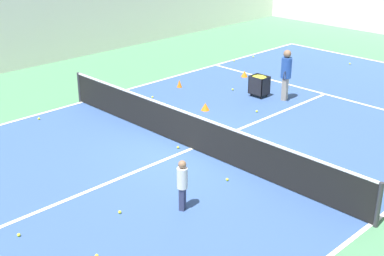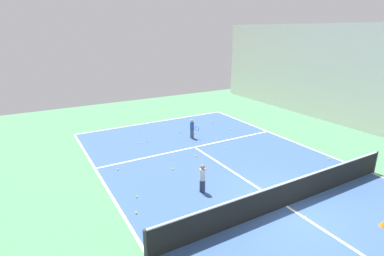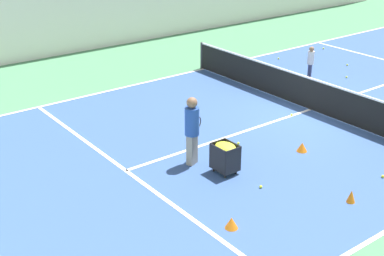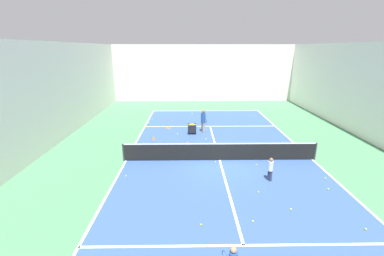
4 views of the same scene
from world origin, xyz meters
name	(u,v)px [view 2 (image 2 of 4)]	position (x,y,z in m)	size (l,w,h in m)	color
ground_plane	(286,206)	(0.00, 0.00, 0.00)	(37.11, 37.11, 0.00)	#477F56
court_playing_area	(286,206)	(0.00, 0.00, 0.00)	(10.27, 23.20, 0.00)	#335189
line_baseline_near	(155,122)	(0.00, -11.60, 0.01)	(10.27, 0.10, 0.00)	white
line_sideline_left	(372,173)	(-5.13, 0.00, 0.01)	(0.10, 23.20, 0.00)	white
line_service_near	(194,147)	(0.00, -6.38, 0.01)	(10.27, 0.10, 0.00)	white
line_centre_service	(286,206)	(0.00, 0.00, 0.01)	(0.10, 12.76, 0.00)	white
tennis_net	(288,193)	(0.00, 0.00, 0.51)	(10.57, 0.10, 0.99)	#2D2D33
player_near_baseline	(192,128)	(-0.59, -7.64, 0.63)	(0.39, 0.52, 1.10)	#4C4C56
child_midcourt	(203,177)	(2.05, -2.29, 0.65)	(0.31, 0.31, 1.14)	#2D3351
training_cone_0	(384,223)	(-1.78, 2.34, 0.12)	(0.27, 0.27, 0.24)	orange
tennis_ball_0	(192,120)	(-2.28, -10.60, 0.04)	(0.07, 0.07, 0.07)	yellow
tennis_ball_1	(180,132)	(-0.46, -8.89, 0.04)	(0.07, 0.07, 0.07)	yellow
tennis_ball_2	(329,159)	(-4.71, -1.82, 0.04)	(0.07, 0.07, 0.07)	yellow
tennis_ball_3	(173,169)	(2.17, -4.57, 0.04)	(0.07, 0.07, 0.07)	yellow
tennis_ball_4	(147,142)	(1.87, -8.31, 0.04)	(0.07, 0.07, 0.07)	yellow
tennis_ball_6	(191,129)	(-1.27, -8.97, 0.04)	(0.07, 0.07, 0.07)	yellow
tennis_ball_7	(157,122)	(-0.05, -11.37, 0.04)	(0.07, 0.07, 0.07)	yellow
tennis_ball_9	(232,211)	(1.86, -0.68, 0.04)	(0.07, 0.07, 0.07)	yellow
tennis_ball_11	(118,169)	(4.28, -5.73, 0.04)	(0.07, 0.07, 0.07)	yellow
tennis_ball_12	(136,213)	(4.72, -2.19, 0.04)	(0.07, 0.07, 0.07)	yellow
tennis_ball_13	(213,122)	(-3.24, -9.48, 0.04)	(0.07, 0.07, 0.07)	yellow
tennis_ball_14	(225,148)	(-1.29, -5.42, 0.04)	(0.07, 0.07, 0.07)	yellow
tennis_ball_15	(231,129)	(-3.45, -7.79, 0.04)	(0.07, 0.07, 0.07)	yellow
tennis_ball_17	(137,197)	(4.36, -3.15, 0.04)	(0.07, 0.07, 0.07)	yellow
tennis_ball_18	(140,128)	(1.34, -10.85, 0.04)	(0.07, 0.07, 0.07)	yellow
tennis_ball_20	(286,200)	(-0.26, -0.26, 0.04)	(0.07, 0.07, 0.07)	yellow
tennis_ball_21	(205,175)	(1.26, -3.35, 0.04)	(0.07, 0.07, 0.07)	yellow
tennis_ball_22	(196,156)	(0.56, -5.26, 0.04)	(0.07, 0.07, 0.07)	yellow
tennis_ball_23	(213,110)	(-5.02, -12.17, 0.04)	(0.07, 0.07, 0.07)	yellow
tennis_ball_25	(305,217)	(-0.01, 0.80, 0.04)	(0.07, 0.07, 0.07)	yellow
tennis_ball_26	(139,143)	(2.36, -8.34, 0.04)	(0.07, 0.07, 0.07)	yellow
tennis_ball_28	(191,120)	(-2.24, -10.72, 0.04)	(0.07, 0.07, 0.07)	yellow
tennis_ball_29	(195,133)	(-1.11, -8.24, 0.04)	(0.07, 0.07, 0.07)	yellow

